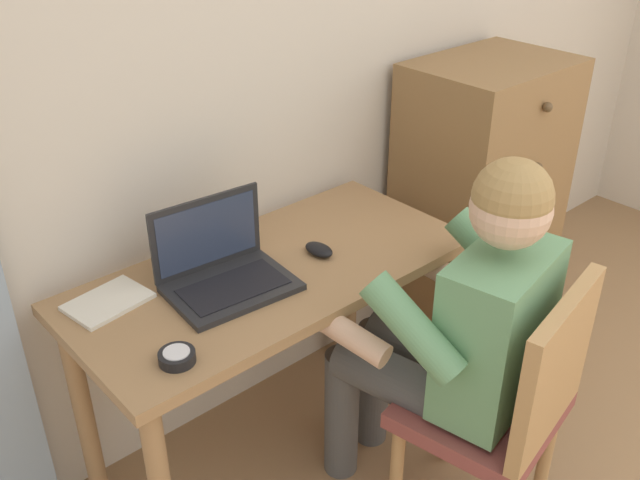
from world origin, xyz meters
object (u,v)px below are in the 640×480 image
object	(u,v)px
desk	(273,302)
computer_mouse	(319,250)
dresser	(478,202)
person_seated	(454,325)
desk_clock	(177,357)
notebook_pad	(108,302)
laptop	(223,269)
chair	(506,404)

from	to	relation	value
desk	computer_mouse	world-z (taller)	computer_mouse
dresser	person_seated	xyz separation A→B (m)	(-0.84, -0.55, 0.10)
dresser	desk_clock	distance (m)	1.57
dresser	person_seated	world-z (taller)	person_seated
person_seated	notebook_pad	distance (m)	0.94
desk_clock	notebook_pad	size ratio (longest dim) A/B	0.43
desk	person_seated	world-z (taller)	person_seated
laptop	computer_mouse	world-z (taller)	laptop
dresser	chair	size ratio (longest dim) A/B	1.30
chair	notebook_pad	bearing A→B (deg)	132.48
dresser	chair	bearing A→B (deg)	-138.16
laptop	desk	bearing A→B (deg)	-8.58
chair	computer_mouse	size ratio (longest dim) A/B	8.75
person_seated	computer_mouse	xyz separation A→B (m)	(-0.10, 0.44, 0.09)
desk_clock	desk	bearing A→B (deg)	23.17
desk	computer_mouse	distance (m)	0.21
desk	computer_mouse	bearing A→B (deg)	-11.06
desk	dresser	bearing A→B (deg)	3.84
desk	dresser	distance (m)	1.11
dresser	desk_clock	size ratio (longest dim) A/B	12.64
desk	computer_mouse	xyz separation A→B (m)	(0.16, -0.03, 0.13)
person_seated	computer_mouse	distance (m)	0.46
desk_clock	notebook_pad	distance (m)	0.34
dresser	chair	distance (m)	1.09
desk	dresser	world-z (taller)	dresser
computer_mouse	desk	bearing A→B (deg)	165.44
desk	laptop	world-z (taller)	laptop
person_seated	laptop	size ratio (longest dim) A/B	3.32
dresser	computer_mouse	distance (m)	0.97
desk_clock	dresser	bearing A→B (deg)	9.58
desk	notebook_pad	xyz separation A→B (m)	(-0.44, 0.15, 0.12)
person_seated	desk_clock	xyz separation A→B (m)	(-0.69, 0.29, 0.09)
dresser	person_seated	bearing A→B (deg)	-147.01
person_seated	desk	bearing A→B (deg)	118.90
chair	desk_clock	distance (m)	0.90
dresser	computer_mouse	bearing A→B (deg)	-173.69
chair	computer_mouse	world-z (taller)	chair
laptop	dresser	bearing A→B (deg)	2.33
laptop	computer_mouse	xyz separation A→B (m)	(0.31, -0.05, -0.04)
person_seated	laptop	bearing A→B (deg)	129.81
desk	person_seated	xyz separation A→B (m)	(0.26, -0.47, 0.05)
laptop	notebook_pad	size ratio (longest dim) A/B	1.71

